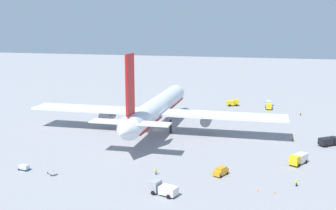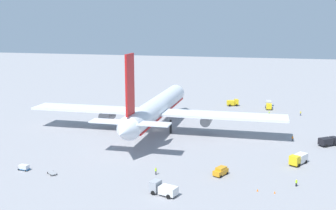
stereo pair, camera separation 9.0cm
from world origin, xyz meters
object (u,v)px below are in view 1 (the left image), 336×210
(baggage_cart_2, at_px, (270,105))
(traffic_cone_4, at_px, (258,190))
(ground_worker_3, at_px, (156,171))
(traffic_cone_3, at_px, (142,105))
(ground_worker_2, at_px, (269,113))
(service_truck_3, at_px, (299,159))
(service_van, at_px, (221,171))
(baggage_cart_1, at_px, (24,167))
(service_truck_4, at_px, (328,141))
(baggage_cart_0, at_px, (52,173))
(ground_worker_0, at_px, (293,138))
(service_truck_2, at_px, (233,103))
(service_truck_1, at_px, (269,105))
(service_truck_0, at_px, (163,189))
(traffic_cone_2, at_px, (272,121))
(ground_worker_1, at_px, (296,183))
(traffic_cone_1, at_px, (275,192))
(ground_worker_4, at_px, (301,113))
(airliner, at_px, (155,109))

(baggage_cart_2, relative_size, traffic_cone_4, 5.41)
(baggage_cart_2, bearing_deg, ground_worker_3, 165.34)
(traffic_cone_3, bearing_deg, ground_worker_2, -95.25)
(service_truck_3, height_order, service_van, service_truck_3)
(baggage_cart_1, bearing_deg, service_truck_4, -61.17)
(baggage_cart_0, bearing_deg, ground_worker_0, -51.90)
(service_truck_3, relative_size, service_van, 1.41)
(service_truck_2, bearing_deg, ground_worker_3, 174.41)
(baggage_cart_0, bearing_deg, ground_worker_3, -75.90)
(service_truck_1, xyz_separation_m, traffic_cone_3, (-7.80, 51.63, -1.39))
(service_truck_2, bearing_deg, service_truck_1, -98.08)
(service_truck_0, xyz_separation_m, service_truck_1, (94.73, -18.58, 0.33))
(service_truck_2, xyz_separation_m, traffic_cone_2, (-25.72, -16.57, -1.16))
(ground_worker_3, bearing_deg, service_truck_2, -5.59)
(service_truck_0, height_order, service_van, service_truck_0)
(baggage_cart_0, relative_size, baggage_cart_1, 0.87)
(service_truck_0, xyz_separation_m, service_van, (14.02, -9.90, -0.30))
(service_truck_3, distance_m, ground_worker_1, 15.00)
(traffic_cone_1, height_order, traffic_cone_4, same)
(service_truck_4, relative_size, ground_worker_0, 3.75)
(ground_worker_4, distance_m, traffic_cone_4, 78.75)
(service_truck_1, height_order, service_truck_4, service_truck_1)
(service_van, distance_m, ground_worker_2, 68.74)
(baggage_cart_0, bearing_deg, traffic_cone_4, -87.53)
(baggage_cart_0, bearing_deg, airliner, -15.38)
(traffic_cone_4, bearing_deg, ground_worker_4, -8.80)
(ground_worker_2, height_order, traffic_cone_4, ground_worker_2)
(service_truck_0, distance_m, service_truck_1, 96.53)
(service_truck_2, height_order, service_van, service_truck_2)
(ground_worker_3, relative_size, traffic_cone_2, 3.21)
(baggage_cart_0, relative_size, baggage_cart_2, 1.00)
(traffic_cone_1, bearing_deg, traffic_cone_3, 34.45)
(service_truck_4, height_order, ground_worker_4, service_truck_4)
(traffic_cone_1, bearing_deg, traffic_cone_4, 86.63)
(baggage_cart_1, xyz_separation_m, ground_worker_4, (79.04, -66.61, 0.19))
(ground_worker_3, distance_m, traffic_cone_3, 81.43)
(service_truck_2, height_order, traffic_cone_2, service_truck_2)
(service_truck_1, relative_size, service_truck_3, 1.11)
(service_truck_4, distance_m, traffic_cone_4, 42.58)
(airliner, xyz_separation_m, traffic_cone_4, (-41.84, -34.56, -7.15))
(baggage_cart_0, bearing_deg, service_truck_1, -27.38)
(service_van, bearing_deg, baggage_cart_1, 100.49)
(service_truck_2, height_order, traffic_cone_3, service_truck_2)
(service_truck_3, height_order, traffic_cone_1, service_truck_3)
(traffic_cone_1, xyz_separation_m, traffic_cone_3, (80.38, 55.14, 0.00))
(service_van, distance_m, traffic_cone_3, 84.63)
(baggage_cart_1, distance_m, ground_worker_1, 62.74)
(baggage_cart_2, xyz_separation_m, ground_worker_4, (-17.43, -11.40, 0.64))
(ground_worker_3, height_order, traffic_cone_1, ground_worker_3)
(baggage_cart_2, bearing_deg, ground_worker_0, -172.19)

